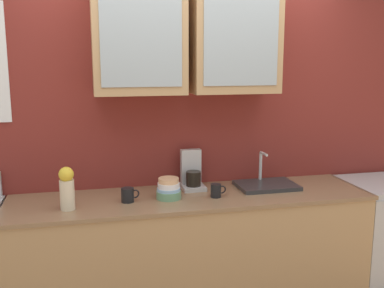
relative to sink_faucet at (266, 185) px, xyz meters
name	(u,v)px	position (x,y,z in m)	size (l,w,h in m)	color
back_wall_unit	(181,101)	(-0.61, 0.24, 0.63)	(4.19, 0.45, 2.81)	maroon
counter	(192,254)	(-0.60, -0.08, -0.47)	(2.58, 0.65, 0.90)	tan
sink_faucet	(266,185)	(0.00, 0.00, 0.00)	(0.45, 0.32, 0.26)	#2D2D30
bowl_stack	(169,189)	(-0.78, -0.11, 0.05)	(0.18, 0.18, 0.15)	#669972
vase	(67,188)	(-1.46, -0.19, 0.12)	(0.10, 0.10, 0.28)	beige
cup_near_sink	(216,191)	(-0.44, -0.15, 0.03)	(0.11, 0.08, 0.10)	black
cup_near_bowls	(128,195)	(-1.06, -0.12, 0.03)	(0.12, 0.09, 0.10)	black
dishwasher	(382,236)	(0.99, -0.08, -0.47)	(0.63, 0.64, 0.90)	silver
coffee_maker	(192,174)	(-0.56, 0.11, 0.09)	(0.17, 0.20, 0.29)	#B7B7BC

